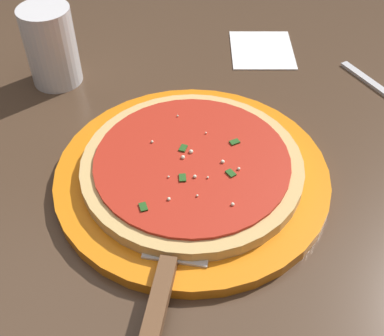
# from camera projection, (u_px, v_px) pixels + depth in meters

# --- Properties ---
(restaurant_table) EXTENTS (1.02, 0.83, 0.76)m
(restaurant_table) POSITION_uv_depth(u_px,v_px,m) (185.00, 229.00, 0.73)
(restaurant_table) COLOR black
(restaurant_table) RESTS_ON ground_plane
(serving_plate) EXTENTS (0.34, 0.34, 0.02)m
(serving_plate) POSITION_uv_depth(u_px,v_px,m) (192.00, 175.00, 0.61)
(serving_plate) COLOR orange
(serving_plate) RESTS_ON restaurant_table
(pizza) EXTENTS (0.27, 0.27, 0.02)m
(pizza) POSITION_uv_depth(u_px,v_px,m) (192.00, 165.00, 0.59)
(pizza) COLOR #DBB26B
(pizza) RESTS_ON serving_plate
(pizza_server) EXTENTS (0.22, 0.08, 0.01)m
(pizza_server) POSITION_uv_depth(u_px,v_px,m) (164.00, 281.00, 0.48)
(pizza_server) COLOR silver
(pizza_server) RESTS_ON serving_plate
(cup_tall_drink) EXTENTS (0.08, 0.08, 0.12)m
(cup_tall_drink) POSITION_uv_depth(u_px,v_px,m) (51.00, 46.00, 0.72)
(cup_tall_drink) COLOR silver
(cup_tall_drink) RESTS_ON restaurant_table
(napkin_folded_right) EXTENTS (0.12, 0.10, 0.00)m
(napkin_folded_right) POSITION_uv_depth(u_px,v_px,m) (262.00, 50.00, 0.83)
(napkin_folded_right) COLOR white
(napkin_folded_right) RESTS_ON restaurant_table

